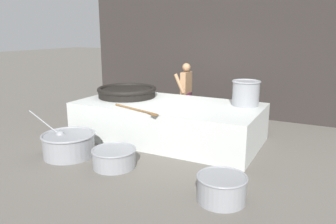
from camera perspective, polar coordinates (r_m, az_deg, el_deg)
name	(u,v)px	position (r m, az deg, el deg)	size (l,w,h in m)	color
ground_plane	(168,138)	(7.04, 0.00, -4.60)	(60.00, 60.00, 0.00)	#666059
back_wall	(213,43)	(9.11, 7.76, 11.77)	(7.41, 0.24, 3.83)	#2D2826
hearth_platform	(168,121)	(6.93, 0.00, -1.56)	(3.80, 1.92, 0.78)	silver
giant_wok_near	(127,92)	(7.52, -7.16, 3.56)	(1.34, 1.34, 0.23)	black
stock_pot	(246,93)	(6.74, 13.40, 3.31)	(0.57, 0.57, 0.50)	gray
stirring_paddle	(137,110)	(6.19, -5.40, 0.38)	(1.15, 0.42, 0.04)	brown
cook	(186,90)	(8.20, 3.11, 3.80)	(0.35, 0.54, 1.47)	#9E7551
prep_bowl_vegetables	(69,143)	(6.28, -16.91, -5.27)	(1.24, 0.97, 0.82)	gray
prep_bowl_meat	(114,157)	(5.63, -9.37, -7.73)	(0.75, 0.75, 0.32)	gray
prep_bowl_extra	(222,187)	(4.57, 9.33, -12.79)	(0.69, 0.69, 0.36)	gray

